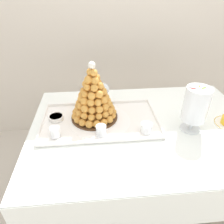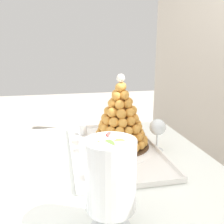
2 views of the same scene
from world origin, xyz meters
The scene contains 9 objects.
buffet_table centered at (0.00, 0.00, 0.70)m, with size 1.32×0.93×0.79m.
serving_tray centered at (-0.26, 0.05, 0.80)m, with size 0.68×0.40×0.02m.
croquembouche centered at (-0.29, 0.09, 0.94)m, with size 0.28×0.28×0.35m.
dessert_cup_left centered at (-0.50, -0.07, 0.83)m, with size 0.05×0.05×0.06m.
dessert_cup_mid_left centered at (-0.26, -0.08, 0.83)m, with size 0.06×0.06×0.06m.
dessert_cup_centre centered at (-0.01, -0.08, 0.83)m, with size 0.06×0.06×0.05m.
creme_brulee_ramekin centered at (-0.52, 0.09, 0.82)m, with size 0.08×0.08×0.02m.
macaron_goblet centered at (0.24, -0.06, 0.95)m, with size 0.13×0.13×0.27m.
wine_glass centered at (-0.22, 0.25, 0.90)m, with size 0.08×0.08×0.15m.
Camera 2 is at (0.80, -0.18, 1.27)m, focal length 40.13 mm.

